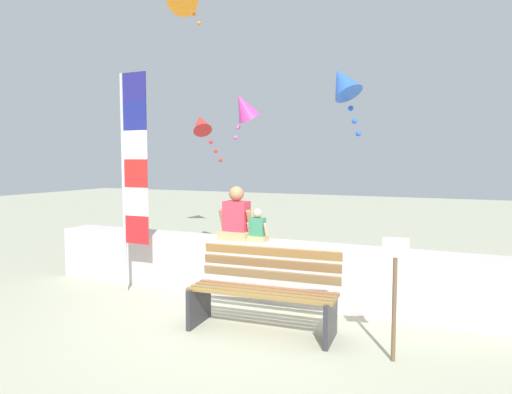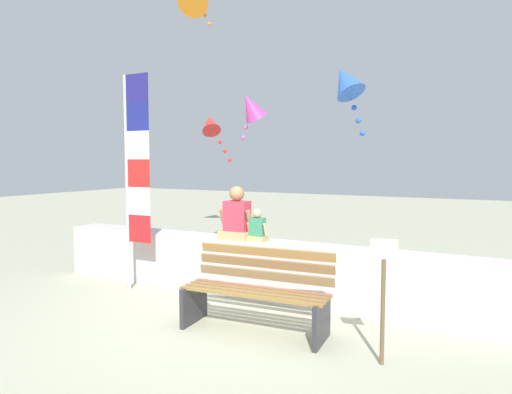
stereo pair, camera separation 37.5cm
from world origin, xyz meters
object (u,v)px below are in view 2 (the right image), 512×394
object	(u,v)px
person_adult	(237,219)
sign_post	(383,290)
flag_banner	(134,168)
kite_magenta	(251,107)
person_child	(257,228)
kite_red	(211,124)
kite_blue	(346,82)
park_bench	(257,293)

from	to	relation	value
person_adult	sign_post	bearing A→B (deg)	-29.81
flag_banner	kite_magenta	bearing A→B (deg)	76.40
person_child	kite_red	xyz separation A→B (m)	(-2.18, 2.19, 1.64)
kite_blue	kite_magenta	size ratio (longest dim) A/B	1.19
flag_banner	kite_blue	world-z (taller)	kite_blue
kite_blue	kite_red	size ratio (longest dim) A/B	1.02
person_adult	flag_banner	distance (m)	1.63
kite_magenta	sign_post	world-z (taller)	kite_magenta
kite_red	kite_magenta	xyz separation A→B (m)	(1.08, -0.32, 0.24)
person_adult	kite_blue	xyz separation A→B (m)	(1.24, 0.95, 1.92)
person_child	kite_blue	distance (m)	2.43
person_adult	park_bench	bearing A→B (deg)	-50.88
park_bench	kite_magenta	xyz separation A→B (m)	(-1.66, 2.95, 2.42)
kite_magenta	person_child	bearing A→B (deg)	-59.42
flag_banner	kite_red	world-z (taller)	flag_banner
person_adult	kite_red	xyz separation A→B (m)	(-1.86, 2.19, 1.52)
kite_blue	person_adult	bearing A→B (deg)	-142.70
kite_red	person_child	bearing A→B (deg)	-45.08
flag_banner	sign_post	xyz separation A→B (m)	(3.66, -0.78, -1.07)
person_adult	person_child	world-z (taller)	person_adult
kite_blue	sign_post	distance (m)	3.39
flag_banner	kite_magenta	xyz separation A→B (m)	(0.58, 2.40, 1.07)
person_adult	kite_red	bearing A→B (deg)	130.40
flag_banner	person_adult	bearing A→B (deg)	21.30
person_child	kite_blue	world-z (taller)	kite_blue
person_adult	person_child	bearing A→B (deg)	0.07
flag_banner	park_bench	bearing A→B (deg)	-13.63
person_child	kite_blue	xyz separation A→B (m)	(0.92, 0.95, 2.03)
person_child	sign_post	distance (m)	2.39
person_adult	kite_blue	distance (m)	2.47
kite_red	kite_magenta	world-z (taller)	kite_magenta
flag_banner	sign_post	world-z (taller)	flag_banner
kite_red	sign_post	world-z (taller)	kite_red
flag_banner	kite_blue	distance (m)	3.23
person_adult	person_child	distance (m)	0.34
kite_magenta	kite_red	bearing A→B (deg)	163.47
park_bench	flag_banner	xyz separation A→B (m)	(-2.24, 0.54, 1.35)
kite_blue	kite_red	world-z (taller)	kite_blue
person_child	flag_banner	world-z (taller)	flag_banner
kite_red	flag_banner	bearing A→B (deg)	-79.64
park_bench	flag_banner	size ratio (longest dim) A/B	0.54
person_adult	sign_post	xyz separation A→B (m)	(2.30, -1.32, -0.37)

